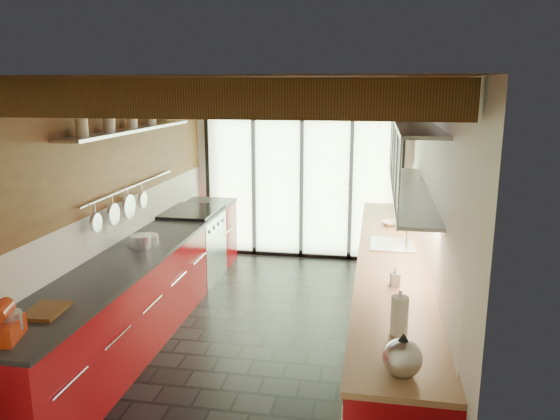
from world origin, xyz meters
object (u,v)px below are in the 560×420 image
at_px(bowl, 390,223).
at_px(soap_bottle, 395,276).
at_px(stand_mixer, 6,324).
at_px(kettle, 402,356).
at_px(paper_towel, 399,316).

bearing_deg(bowl, soap_bottle, -90.00).
bearing_deg(stand_mixer, kettle, -0.17).
bearing_deg(bowl, paper_towel, -90.00).
bearing_deg(soap_bottle, paper_towel, -90.00).
relative_size(stand_mixer, paper_towel, 1.04).
distance_m(soap_bottle, bowl, 2.03).
height_order(stand_mixer, bowl, stand_mixer).
bearing_deg(soap_bottle, stand_mixer, -150.40).
distance_m(kettle, bowl, 3.48).
relative_size(kettle, paper_towel, 0.89).
height_order(stand_mixer, kettle, same).
bearing_deg(paper_towel, kettle, -90.00).
xyz_separation_m(paper_towel, soap_bottle, (0.00, 0.93, -0.05)).
bearing_deg(bowl, kettle, -90.00).
bearing_deg(soap_bottle, kettle, -90.00).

